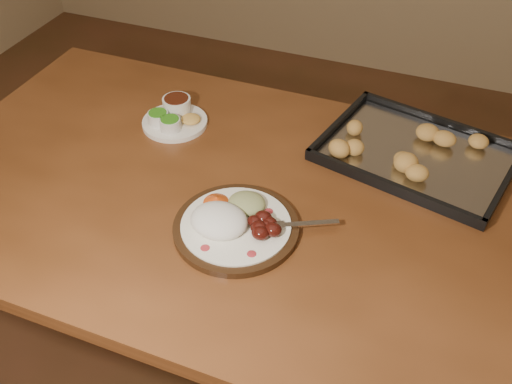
% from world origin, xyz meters
% --- Properties ---
extents(ground, '(4.00, 4.00, 0.00)m').
position_xyz_m(ground, '(0.00, 0.00, 0.00)').
color(ground, brown).
rests_on(ground, ground).
extents(dining_table, '(1.51, 0.91, 0.75)m').
position_xyz_m(dining_table, '(0.09, -0.02, 0.65)').
color(dining_table, brown).
rests_on(dining_table, ground).
extents(dinner_plate, '(0.34, 0.27, 0.06)m').
position_xyz_m(dinner_plate, '(0.15, -0.14, 0.77)').
color(dinner_plate, black).
rests_on(dinner_plate, dining_table).
extents(condiment_saucer, '(0.17, 0.17, 0.06)m').
position_xyz_m(condiment_saucer, '(-0.15, 0.17, 0.77)').
color(condiment_saucer, white).
rests_on(condiment_saucer, dining_table).
extents(baking_tray, '(0.50, 0.42, 0.05)m').
position_xyz_m(baking_tray, '(0.47, 0.25, 0.76)').
color(baking_tray, black).
rests_on(baking_tray, dining_table).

